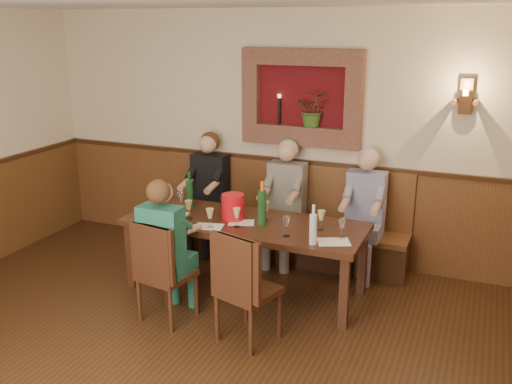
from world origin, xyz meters
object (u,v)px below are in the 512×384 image
spittoon_bucket (233,207)px  person_chair_front (168,261)px  bench (277,230)px  wine_bottle_green_b (190,193)px  chair_near_right (247,309)px  dining_table (245,228)px  person_bench_left (207,203)px  chair_near_left (166,291)px  person_bench_right (363,225)px  person_bench_mid (284,213)px  wine_bottle_green_a (262,207)px  water_bottle (313,228)px

spittoon_bucket → person_chair_front: bearing=-110.1°
bench → wine_bottle_green_b: (-0.71, -0.77, 0.58)m
bench → chair_near_right: size_ratio=2.97×
dining_table → person_bench_left: (-0.85, 0.84, -0.09)m
chair_near_left → person_bench_right: bearing=58.4°
person_bench_mid → bench: bearing=138.0°
bench → person_chair_front: 1.79m
person_chair_front → wine_bottle_green_a: (0.62, 0.76, 0.37)m
spittoon_bucket → dining_table: bearing=-5.7°
dining_table → person_bench_right: bearing=39.7°
chair_near_right → wine_bottle_green_a: wine_bottle_green_a is taller
person_bench_right → spittoon_bucket: (-1.15, -0.83, 0.31)m
chair_near_left → wine_bottle_green_a: size_ratio=2.24×
bench → person_bench_left: person_bench_left is taller
bench → person_bench_right: (1.01, -0.10, 0.25)m
dining_table → wine_bottle_green_b: wine_bottle_green_b is taller
person_bench_mid → person_bench_right: 0.89m
dining_table → chair_near_right: 1.03m
wine_bottle_green_b → chair_near_right: bearing=-43.3°
person_bench_mid → person_chair_front: bearing=-108.5°
person_chair_front → dining_table: bearing=61.4°
person_bench_mid → spittoon_bucket: bearing=-106.9°
dining_table → chair_near_right: bearing=-65.6°
wine_bottle_green_b → wine_bottle_green_a: bearing=-12.0°
person_bench_mid → wine_bottle_green_b: size_ratio=3.62×
person_chair_front → spittoon_bucket: size_ratio=5.26×
chair_near_right → person_chair_front: 0.87m
person_bench_right → person_chair_front: size_ratio=1.02×
chair_near_left → person_chair_front: 0.28m
bench → chair_near_right: bench is taller
dining_table → spittoon_bucket: (-0.13, 0.01, 0.20)m
person_chair_front → wine_bottle_green_a: person_chair_front is taller
person_bench_left → person_bench_mid: (0.97, 0.00, -0.01)m
water_bottle → spittoon_bucket: bearing=160.2°
person_chair_front → wine_bottle_green_a: 1.05m
person_bench_right → wine_bottle_green_a: size_ratio=3.19×
dining_table → wine_bottle_green_b: (-0.71, 0.17, 0.24)m
person_chair_front → wine_bottle_green_a: size_ratio=3.11×
chair_near_left → chair_near_right: size_ratio=0.97×
spittoon_bucket → person_bench_mid: bearing=73.1°
wine_bottle_green_a → water_bottle: (0.61, -0.30, -0.03)m
chair_near_left → person_bench_left: bearing=113.5°
person_bench_right → bench: bearing=174.1°
chair_near_right → water_bottle: (0.41, 0.55, 0.60)m
chair_near_right → person_bench_left: person_bench_left is taller
water_bottle → bench: bearing=122.3°
wine_bottle_green_a → chair_near_right: bearing=-76.7°
person_bench_mid → person_bench_right: person_bench_mid is taller
chair_near_right → person_chair_front: size_ratio=0.74×
wine_bottle_green_a → water_bottle: 0.68m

